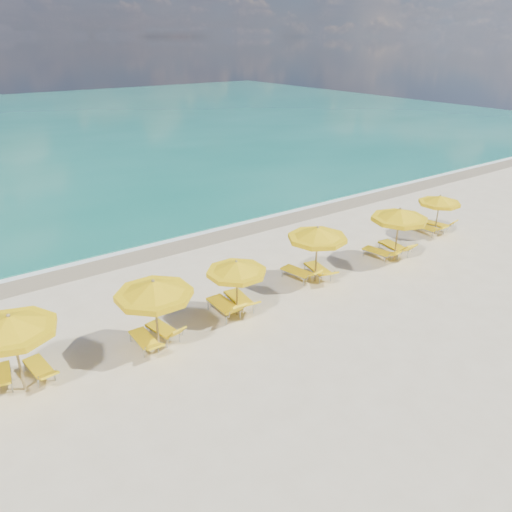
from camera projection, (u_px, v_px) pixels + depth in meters
ground_plane at (278, 295)px, 20.04m from camera, size 120.00×120.00×0.00m
ocean at (13, 130)px, 55.70m from camera, size 120.00×80.00×0.30m
wet_sand_band at (189, 240)px, 25.54m from camera, size 120.00×2.60×0.01m
foam_line at (181, 235)px, 26.13m from camera, size 120.00×1.20×0.03m
whitecap_near at (21, 213)px, 29.46m from camera, size 14.00×0.36×0.05m
whitecap_far at (177, 160)px, 42.15m from camera, size 18.00×0.30×0.05m
umbrella_2 at (10, 326)px, 13.84m from camera, size 2.69×2.69×2.56m
umbrella_3 at (154, 290)px, 15.77m from camera, size 3.30×3.30×2.56m
umbrella_4 at (236, 268)px, 17.90m from camera, size 2.89×2.89×2.24m
umbrella_5 at (317, 234)px, 20.36m from camera, size 2.75×2.75×2.50m
umbrella_6 at (399, 215)px, 22.36m from camera, size 2.73×2.73×2.56m
umbrella_7 at (440, 200)px, 25.60m from camera, size 2.80×2.80×2.14m
lounger_2_left at (2, 380)px, 14.80m from camera, size 0.79×1.75×0.71m
lounger_2_right at (40, 371)px, 15.19m from camera, size 0.74×1.76×0.64m
lounger_3_left at (145, 342)px, 16.59m from camera, size 0.61×1.78×0.65m
lounger_3_right at (164, 333)px, 17.09m from camera, size 0.86×1.77×0.83m
lounger_4_left at (225, 309)px, 18.55m from camera, size 0.70×1.95×0.94m
lounger_4_right at (240, 303)px, 19.02m from camera, size 0.88×2.02×0.81m
lounger_5_left at (298, 275)px, 21.26m from camera, size 0.93×1.93×0.76m
lounger_5_right at (318, 272)px, 21.49m from camera, size 0.97×2.00×0.72m
lounger_6_left at (378, 254)px, 23.31m from camera, size 0.88×1.87×0.65m
lounger_6_right at (394, 250)px, 23.72m from camera, size 0.92×2.04×0.92m
lounger_7_left at (426, 230)px, 26.20m from camera, size 0.68×1.89×0.75m
lounger_7_right at (437, 227)px, 26.66m from camera, size 0.86×1.75×0.81m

